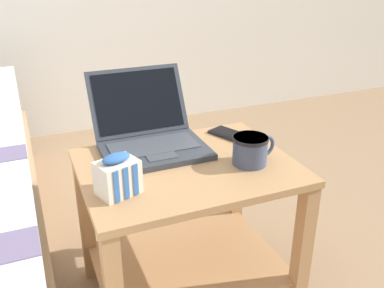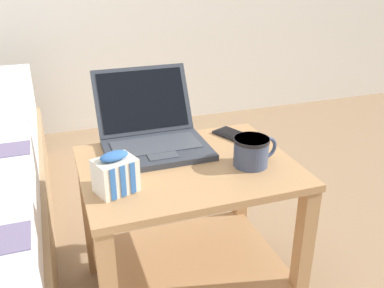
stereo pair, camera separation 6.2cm
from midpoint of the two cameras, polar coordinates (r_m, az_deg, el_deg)
bedside_table at (r=1.35m, az=-1.94°, el=-9.32°), size 0.62×0.48×0.48m
laptop at (r=1.36m, az=-7.04°, el=1.38°), size 0.32×0.34×0.22m
mug_front_left at (r=1.25m, az=6.43°, el=-0.63°), size 0.14×0.10×0.09m
snack_bag at (r=1.11m, az=-11.48°, el=-4.21°), size 0.12×0.10×0.11m
cell_phone at (r=1.45m, az=3.78°, el=1.32°), size 0.12×0.15×0.01m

